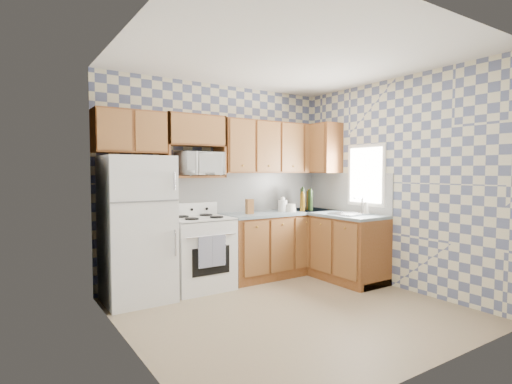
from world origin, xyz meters
TOP-DOWN VIEW (x-y plane):
  - floor at (0.00, 0.00)m, footprint 3.40×3.40m
  - back_wall at (0.00, 1.60)m, footprint 3.40×0.02m
  - right_wall at (1.70, 0.00)m, footprint 0.02×3.20m
  - backsplash_back at (0.40, 1.59)m, footprint 2.60×0.02m
  - backsplash_right at (1.69, 0.80)m, footprint 0.02×1.60m
  - refrigerator at (-1.27, 1.25)m, footprint 0.75×0.70m
  - stove_body at (-0.47, 1.28)m, footprint 0.76×0.65m
  - cooktop at (-0.47, 1.28)m, footprint 0.76×0.65m
  - backguard at (-0.47, 1.55)m, footprint 0.76×0.08m
  - dish_towel_left at (-0.56, 0.93)m, footprint 0.18×0.02m
  - dish_towel_right at (-0.38, 0.93)m, footprint 0.18×0.02m
  - base_cabinets_back at (0.82, 1.30)m, footprint 1.75×0.60m
  - base_cabinets_right at (1.40, 0.80)m, footprint 0.60×1.60m
  - countertop_back at (0.82, 1.30)m, footprint 1.77×0.63m
  - countertop_right at (1.40, 0.80)m, footprint 0.63×1.60m
  - upper_cabinets_back at (0.82, 1.44)m, footprint 1.75×0.33m
  - upper_cabinets_fridge at (-1.29, 1.44)m, footprint 0.82×0.33m
  - upper_cabinets_right at (1.53, 1.25)m, footprint 0.33×0.70m
  - microwave_shelf at (-0.47, 1.44)m, footprint 0.80×0.33m
  - microwave at (-0.39, 1.42)m, footprint 0.59×0.42m
  - sink at (1.40, 0.45)m, footprint 0.48×0.40m
  - window at (1.69, 0.45)m, footprint 0.02×0.66m
  - bottle_0 at (1.18, 1.20)m, footprint 0.07×0.07m
  - bottle_1 at (1.28, 1.14)m, footprint 0.07×0.07m
  - bottle_2 at (1.33, 1.24)m, footprint 0.07×0.07m
  - bottle_3 at (1.11, 1.12)m, footprint 0.07×0.07m
  - knife_block at (0.28, 1.25)m, footprint 0.11×0.11m
  - electric_kettle at (0.84, 1.25)m, footprint 0.13×0.13m
  - food_containers at (0.94, 1.19)m, footprint 0.17×0.17m
  - soap_bottle at (1.56, 0.33)m, footprint 0.06×0.06m

SIDE VIEW (x-z plane):
  - floor at x=0.00m, z-range 0.00..0.00m
  - base_cabinets_back at x=0.82m, z-range 0.00..0.88m
  - base_cabinets_right at x=1.40m, z-range 0.00..0.88m
  - stove_body at x=-0.47m, z-range 0.00..0.90m
  - dish_towel_left at x=-0.56m, z-range 0.35..0.73m
  - dish_towel_right at x=-0.38m, z-range 0.35..0.73m
  - refrigerator at x=-1.27m, z-range 0.00..1.68m
  - countertop_back at x=0.82m, z-range 0.88..0.92m
  - countertop_right at x=1.40m, z-range 0.88..0.92m
  - cooktop at x=-0.47m, z-range 0.89..0.92m
  - sink at x=1.40m, z-range 0.91..0.94m
  - food_containers at x=0.94m, z-range 0.92..1.03m
  - backguard at x=-0.47m, z-range 0.92..1.08m
  - electric_kettle at x=0.84m, z-range 0.92..1.09m
  - soap_bottle at x=1.56m, z-range 0.92..1.09m
  - knife_block at x=0.28m, z-range 0.92..1.13m
  - bottle_3 at x=1.11m, z-range 0.92..1.18m
  - bottle_2 at x=1.33m, z-range 0.92..1.20m
  - bottle_1 at x=1.28m, z-range 0.92..1.23m
  - bottle_0 at x=1.18m, z-range 0.92..1.25m
  - backsplash_back at x=0.40m, z-range 0.92..1.48m
  - backsplash_right at x=1.69m, z-range 0.92..1.48m
  - back_wall at x=0.00m, z-range 0.00..2.70m
  - right_wall at x=1.70m, z-range 0.00..2.70m
  - microwave_shelf at x=-0.47m, z-range 1.42..1.45m
  - window at x=1.69m, z-range 1.02..1.88m
  - microwave at x=-0.39m, z-range 1.45..1.76m
  - upper_cabinets_back at x=0.82m, z-range 1.48..2.22m
  - upper_cabinets_right at x=1.53m, z-range 1.48..2.22m
  - upper_cabinets_fridge at x=-1.29m, z-range 1.72..2.22m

